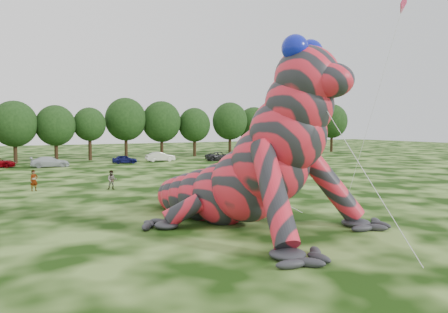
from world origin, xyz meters
TOP-DOWN VIEW (x-y plane):
  - ground at (0.00, 0.00)m, footprint 240.00×240.00m
  - inflatable_gecko at (-0.61, 5.99)m, footprint 24.14×25.75m
  - flying_kite at (13.44, 5.99)m, footprint 2.51×3.97m
  - tree_7 at (-10.08, 56.80)m, footprint 6.68×6.01m
  - tree_8 at (-4.22, 56.99)m, footprint 6.14×5.53m
  - tree_9 at (1.06, 57.35)m, footprint 5.27×4.74m
  - tree_10 at (7.40, 58.58)m, footprint 7.09×6.38m
  - tree_11 at (13.79, 58.20)m, footprint 7.01×6.31m
  - tree_12 at (20.01, 57.74)m, footprint 5.99×5.39m
  - tree_13 at (27.13, 57.13)m, footprint 6.83×6.15m
  - tree_14 at (33.46, 58.72)m, footprint 6.82×6.14m
  - tree_15 at (38.47, 57.77)m, footprint 7.17×6.45m
  - tree_16 at (45.45, 59.37)m, footprint 6.26×5.63m
  - tree_17 at (51.95, 56.66)m, footprint 6.98×6.28m
  - car_3 at (-6.16, 47.34)m, footprint 5.18×2.40m
  - car_4 at (4.47, 48.51)m, footprint 3.88×2.02m
  - car_5 at (10.47, 49.52)m, footprint 4.66×1.92m
  - car_6 at (19.80, 46.67)m, footprint 5.25×2.91m
  - car_7 at (28.61, 49.61)m, footprint 4.96×2.60m
  - spectator_5 at (4.79, 19.78)m, footprint 1.52×1.41m
  - spectator_0 at (-9.74, 24.68)m, footprint 0.79×0.65m
  - spectator_3 at (16.97, 32.22)m, footprint 0.84×0.98m
  - spectator_1 at (-3.50, 22.42)m, footprint 0.99×0.86m

SIDE VIEW (x-z plane):
  - ground at x=0.00m, z-range 0.00..0.00m
  - car_4 at x=4.47m, z-range 0.00..1.26m
  - car_7 at x=28.61m, z-range 0.00..1.37m
  - car_6 at x=19.80m, z-range 0.00..1.39m
  - car_3 at x=-6.16m, z-range 0.00..1.46m
  - car_5 at x=10.47m, z-range 0.00..1.50m
  - spectator_3 at x=16.97m, z-range 0.00..1.58m
  - spectator_5 at x=4.79m, z-range 0.00..1.70m
  - spectator_1 at x=-3.50m, z-range 0.00..1.73m
  - spectator_0 at x=-9.74m, z-range 0.00..1.86m
  - tree_9 at x=1.06m, z-range 0.00..8.68m
  - tree_8 at x=-4.22m, z-range 0.00..8.94m
  - tree_12 at x=20.01m, z-range 0.00..8.97m
  - tree_16 at x=45.45m, z-range 0.00..9.37m
  - tree_14 at x=33.46m, z-range 0.00..9.40m
  - tree_7 at x=-10.08m, z-range 0.00..9.48m
  - tree_15 at x=38.47m, z-range 0.00..9.63m
  - tree_11 at x=13.79m, z-range 0.00..10.07m
  - tree_13 at x=27.13m, z-range 0.00..10.13m
  - inflatable_gecko at x=-0.61m, z-range 0.00..10.23m
  - tree_17 at x=51.95m, z-range 0.00..10.30m
  - tree_10 at x=7.40m, z-range 0.00..10.50m
  - flying_kite at x=13.44m, z-range 5.82..21.09m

